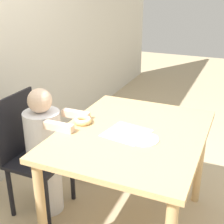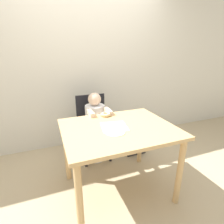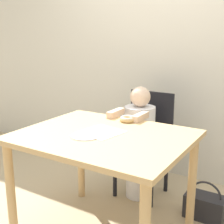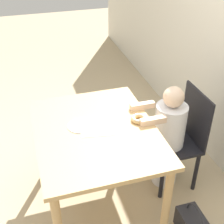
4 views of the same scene
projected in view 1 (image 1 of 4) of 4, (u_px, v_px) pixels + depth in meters
dining_table at (132, 146)px, 2.04m from camera, size 1.12×0.90×0.78m
chair at (32, 153)px, 2.35m from camera, size 0.42×0.39×0.92m
child_figure at (45, 154)px, 2.29m from camera, size 0.27×0.45×1.00m
donut at (83, 120)px, 2.11m from camera, size 0.12×0.12×0.04m
napkin at (127, 133)px, 1.97m from camera, size 0.29×0.29×0.00m
handbag at (89, 161)px, 2.95m from camera, size 0.31×0.17×0.31m
plate at (143, 139)px, 1.89m from camera, size 0.19×0.19×0.01m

